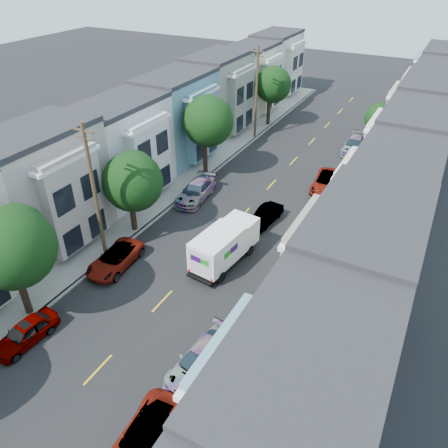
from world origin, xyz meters
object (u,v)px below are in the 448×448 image
fedex_truck (225,244)px  parked_right_b (201,360)px  parked_right_a (145,441)px  tree_b (12,248)px  parked_left_d (196,191)px  parked_right_d (354,145)px  lead_sedan (266,216)px  utility_pole_near (95,195)px  parked_left_b (25,333)px  tree_e (272,85)px  utility_pole_far (256,94)px  parked_right_c (328,183)px  tree_c (132,182)px  tree_d (207,121)px  tree_far_r (379,119)px  parked_left_c (115,259)px

fedex_truck → parked_right_b: fedex_truck is taller
parked_right_a → parked_right_b: (0.00, 4.95, 0.02)m
tree_b → parked_left_d: bearing=85.3°
tree_b → parked_right_d: (11.20, 34.12, -4.32)m
lead_sedan → parked_left_d: size_ratio=0.75×
utility_pole_near → parked_right_d: 29.97m
parked_left_b → parked_right_a: (9.80, -1.99, 0.03)m
tree_e → parked_right_d: tree_e is taller
utility_pole_far → parked_left_d: bearing=-84.9°
tree_b → parked_right_c: tree_b is taller
tree_c → parked_right_b: (11.20, -9.15, -3.66)m
lead_sedan → fedex_truck: bearing=-88.6°
parked_left_d → parked_right_a: 22.89m
parked_right_b → parked_right_d: (0.00, 32.82, 0.03)m
utility_pole_far → parked_right_d: bearing=7.4°
tree_d → utility_pole_near: size_ratio=0.78×
tree_far_r → fedex_truck: 24.65m
tree_far_r → parked_right_a: 37.93m
lead_sedan → parked_right_d: bearing=86.8°
tree_far_r → utility_pole_near: bearing=-115.7°
tree_d → tree_far_r: size_ratio=1.40×
tree_b → utility_pole_near: 6.68m
fedex_truck → utility_pole_far: bearing=116.0°
parked_right_a → tree_b: bearing=158.2°
tree_far_r → parked_left_d: (-11.79, -17.04, -3.21)m
tree_b → parked_left_c: tree_b is taller
utility_pole_near → lead_sedan: 13.58m
parked_right_a → parked_left_c: bearing=131.3°
tree_e → utility_pole_far: bearing=-90.0°
tree_e → parked_left_d: bearing=-86.0°
parked_right_d → parked_right_c: bearing=-93.1°
utility_pole_near → parked_right_c: bearing=57.3°
utility_pole_far → tree_b: bearing=-90.0°
tree_b → tree_far_r: (13.20, 34.08, -1.09)m
parked_left_b → parked_right_b: parked_right_b is taller
tree_far_r → fedex_truck: tree_far_r is taller
parked_left_c → lead_sedan: bearing=51.7°
tree_d → parked_right_d: size_ratio=1.56×
fedex_truck → parked_right_a: bearing=-69.9°
tree_b → tree_e: (-0.00, 37.31, -0.04)m
tree_d → utility_pole_near: bearing=-90.0°
tree_e → fedex_truck: 28.53m
tree_d → utility_pole_far: size_ratio=0.78×
tree_e → parked_right_b: size_ratio=1.51×
parked_left_c → parked_right_b: bearing=-30.1°
tree_e → parked_left_d: 20.77m
lead_sedan → parked_right_d: (2.80, 17.78, 0.11)m
utility_pole_near → parked_left_c: size_ratio=2.11×
utility_pole_far → tree_d: bearing=-90.0°
utility_pole_far → parked_left_c: bearing=-87.0°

